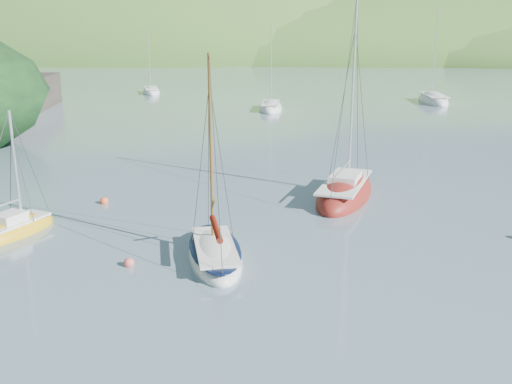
# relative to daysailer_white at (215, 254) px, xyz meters

# --- Properties ---
(ground) EXTENTS (700.00, 700.00, 0.00)m
(ground) POSITION_rel_daysailer_white_xyz_m (1.06, -4.76, -0.20)
(ground) COLOR slate
(ground) RESTS_ON ground
(shoreline_hills) EXTENTS (690.00, 135.00, 56.00)m
(shoreline_hills) POSITION_rel_daysailer_white_xyz_m (-8.61, 167.66, -0.20)
(shoreline_hills) COLOR #386B28
(shoreline_hills) RESTS_ON ground
(daysailer_white) EXTENTS (3.32, 5.80, 8.42)m
(daysailer_white) POSITION_rel_daysailer_white_xyz_m (0.00, 0.00, 0.00)
(daysailer_white) COLOR white
(daysailer_white) RESTS_ON ground
(sloop_red) EXTENTS (4.49, 7.94, 11.13)m
(sloop_red) POSITION_rel_daysailer_white_xyz_m (5.67, 8.90, 0.01)
(sloop_red) COLOR maroon
(sloop_red) RESTS_ON ground
(sailboat_yellow) EXTENTS (3.22, 4.77, 5.88)m
(sailboat_yellow) POSITION_rel_daysailer_white_xyz_m (-9.26, 2.10, -0.04)
(sailboat_yellow) COLOR gold
(sailboat_yellow) RESTS_ON ground
(distant_sloop_a) EXTENTS (2.62, 7.04, 9.97)m
(distant_sloop_a) POSITION_rel_daysailer_white_xyz_m (-0.10, 41.92, -0.03)
(distant_sloop_a) COLOR white
(distant_sloop_a) RESTS_ON ground
(distant_sloop_b) EXTENTS (3.17, 8.46, 11.96)m
(distant_sloop_b) POSITION_rel_daysailer_white_xyz_m (19.02, 49.67, -0.00)
(distant_sloop_b) COLOR white
(distant_sloop_b) RESTS_ON ground
(distant_sloop_c) EXTENTS (4.11, 6.75, 9.09)m
(distant_sloop_c) POSITION_rel_daysailer_white_xyz_m (-17.28, 56.75, -0.04)
(distant_sloop_c) COLOR white
(distant_sloop_c) RESTS_ON ground
(mooring_buoys) EXTENTS (20.02, 8.15, 0.45)m
(mooring_buoys) POSITION_rel_daysailer_white_xyz_m (1.85, 3.19, -0.08)
(mooring_buoys) COLOR #E75F56
(mooring_buoys) RESTS_ON ground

